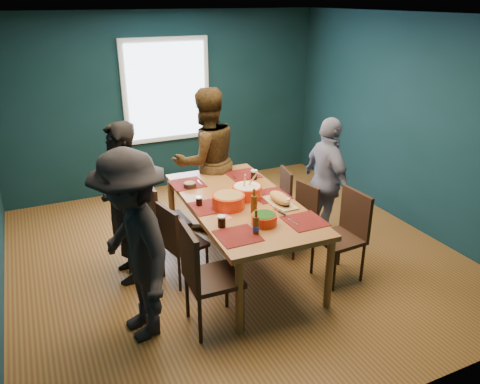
{
  "coord_description": "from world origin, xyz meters",
  "views": [
    {
      "loc": [
        -1.98,
        -4.47,
        2.87
      ],
      "look_at": [
        -0.06,
        -0.32,
        0.95
      ],
      "focal_mm": 35.0,
      "sensor_mm": 36.0,
      "label": 1
    }
  ],
  "objects_px": {
    "person_far_left": "(123,204)",
    "person_right": "(327,181)",
    "bowl_herbs": "(264,219)",
    "cutting_board": "(280,199)",
    "chair_left_mid": "(177,238)",
    "person_back": "(206,161)",
    "chair_left_near": "(203,271)",
    "person_near_left": "(133,248)",
    "bowl_salad": "(228,201)",
    "bowl_dumpling": "(247,191)",
    "chair_right_mid": "(301,213)",
    "chair_right_far": "(279,196)",
    "chair_right_near": "(347,229)",
    "chair_left_far": "(161,215)",
    "dining_table": "(241,208)"
  },
  "relations": [
    {
      "from": "chair_right_mid",
      "to": "chair_right_far",
      "type": "bearing_deg",
      "value": 80.17
    },
    {
      "from": "chair_left_mid",
      "to": "cutting_board",
      "type": "xyz_separation_m",
      "value": [
        1.07,
        -0.28,
        0.37
      ]
    },
    {
      "from": "person_right",
      "to": "bowl_herbs",
      "type": "bearing_deg",
      "value": 125.31
    },
    {
      "from": "person_right",
      "to": "chair_left_near",
      "type": "bearing_deg",
      "value": 119.87
    },
    {
      "from": "person_near_left",
      "to": "bowl_herbs",
      "type": "distance_m",
      "value": 1.27
    },
    {
      "from": "person_right",
      "to": "cutting_board",
      "type": "distance_m",
      "value": 1.0
    },
    {
      "from": "chair_left_mid",
      "to": "cutting_board",
      "type": "relative_size",
      "value": 1.66
    },
    {
      "from": "bowl_salad",
      "to": "chair_left_mid",
      "type": "bearing_deg",
      "value": 165.67
    },
    {
      "from": "chair_left_far",
      "to": "bowl_salad",
      "type": "distance_m",
      "value": 0.96
    },
    {
      "from": "person_back",
      "to": "person_right",
      "type": "relative_size",
      "value": 1.18
    },
    {
      "from": "chair_left_near",
      "to": "person_near_left",
      "type": "xyz_separation_m",
      "value": [
        -0.56,
        0.19,
        0.27
      ]
    },
    {
      "from": "person_right",
      "to": "cutting_board",
      "type": "height_order",
      "value": "person_right"
    },
    {
      "from": "cutting_board",
      "to": "person_back",
      "type": "bearing_deg",
      "value": 102.81
    },
    {
      "from": "dining_table",
      "to": "chair_right_near",
      "type": "bearing_deg",
      "value": -30.24
    },
    {
      "from": "chair_right_far",
      "to": "person_right",
      "type": "height_order",
      "value": "person_right"
    },
    {
      "from": "chair_left_near",
      "to": "bowl_herbs",
      "type": "bearing_deg",
      "value": 17.59
    },
    {
      "from": "chair_right_mid",
      "to": "person_back",
      "type": "bearing_deg",
      "value": 116.08
    },
    {
      "from": "chair_right_far",
      "to": "bowl_dumpling",
      "type": "distance_m",
      "value": 1.0
    },
    {
      "from": "chair_left_far",
      "to": "bowl_dumpling",
      "type": "relative_size",
      "value": 2.86
    },
    {
      "from": "chair_right_mid",
      "to": "person_back",
      "type": "distance_m",
      "value": 1.39
    },
    {
      "from": "bowl_salad",
      "to": "bowl_dumpling",
      "type": "distance_m",
      "value": 0.33
    },
    {
      "from": "chair_left_mid",
      "to": "bowl_salad",
      "type": "height_order",
      "value": "bowl_salad"
    },
    {
      "from": "chair_left_near",
      "to": "person_back",
      "type": "xyz_separation_m",
      "value": [
        0.79,
        1.94,
        0.32
      ]
    },
    {
      "from": "chair_right_near",
      "to": "person_near_left",
      "type": "height_order",
      "value": "person_near_left"
    },
    {
      "from": "person_far_left",
      "to": "person_right",
      "type": "height_order",
      "value": "person_far_left"
    },
    {
      "from": "chair_left_far",
      "to": "chair_right_mid",
      "type": "bearing_deg",
      "value": -20.55
    },
    {
      "from": "cutting_board",
      "to": "chair_right_near",
      "type": "bearing_deg",
      "value": -30.19
    },
    {
      "from": "person_near_left",
      "to": "bowl_dumpling",
      "type": "xyz_separation_m",
      "value": [
        1.4,
        0.67,
        0.03
      ]
    },
    {
      "from": "chair_left_far",
      "to": "person_back",
      "type": "distance_m",
      "value": 1.03
    },
    {
      "from": "chair_right_mid",
      "to": "bowl_salad",
      "type": "bearing_deg",
      "value": 179.69
    },
    {
      "from": "chair_right_mid",
      "to": "chair_left_near",
      "type": "bearing_deg",
      "value": -161.59
    },
    {
      "from": "chair_right_near",
      "to": "person_near_left",
      "type": "xyz_separation_m",
      "value": [
        -2.26,
        0.01,
        0.31
      ]
    },
    {
      "from": "person_back",
      "to": "cutting_board",
      "type": "relative_size",
      "value": 3.44
    },
    {
      "from": "bowl_herbs",
      "to": "cutting_board",
      "type": "height_order",
      "value": "cutting_board"
    },
    {
      "from": "chair_right_mid",
      "to": "person_right",
      "type": "xyz_separation_m",
      "value": [
        0.41,
        0.09,
        0.31
      ]
    },
    {
      "from": "chair_left_near",
      "to": "person_far_left",
      "type": "xyz_separation_m",
      "value": [
        -0.44,
        1.16,
        0.27
      ]
    },
    {
      "from": "dining_table",
      "to": "cutting_board",
      "type": "relative_size",
      "value": 4.13
    },
    {
      "from": "dining_table",
      "to": "person_right",
      "type": "distance_m",
      "value": 1.26
    },
    {
      "from": "bowl_salad",
      "to": "person_far_left",
      "type": "bearing_deg",
      "value": 155.39
    },
    {
      "from": "chair_left_mid",
      "to": "chair_right_near",
      "type": "bearing_deg",
      "value": -34.18
    },
    {
      "from": "dining_table",
      "to": "person_right",
      "type": "xyz_separation_m",
      "value": [
        1.25,
        0.19,
        0.03
      ]
    },
    {
      "from": "bowl_herbs",
      "to": "bowl_dumpling",
      "type": "bearing_deg",
      "value": 78.51
    },
    {
      "from": "person_near_left",
      "to": "bowl_salad",
      "type": "distance_m",
      "value": 1.23
    },
    {
      "from": "chair_left_far",
      "to": "chair_right_far",
      "type": "height_order",
      "value": "chair_left_far"
    },
    {
      "from": "dining_table",
      "to": "chair_right_far",
      "type": "distance_m",
      "value": 1.07
    },
    {
      "from": "bowl_salad",
      "to": "person_near_left",
      "type": "bearing_deg",
      "value": -155.38
    },
    {
      "from": "dining_table",
      "to": "cutting_board",
      "type": "xyz_separation_m",
      "value": [
        0.34,
        -0.24,
        0.13
      ]
    },
    {
      "from": "dining_table",
      "to": "bowl_dumpling",
      "type": "height_order",
      "value": "bowl_dumpling"
    },
    {
      "from": "chair_left_near",
      "to": "person_far_left",
      "type": "bearing_deg",
      "value": 113.41
    },
    {
      "from": "person_right",
      "to": "bowl_salad",
      "type": "height_order",
      "value": "person_right"
    }
  ]
}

